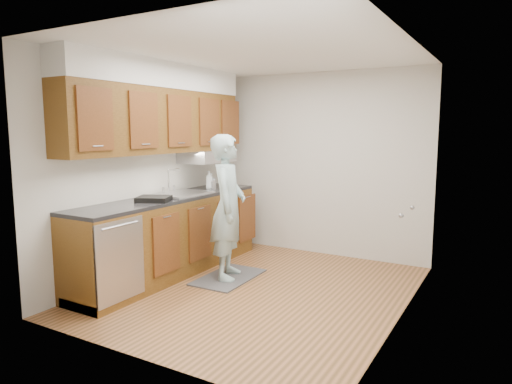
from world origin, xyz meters
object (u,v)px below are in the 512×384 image
Objects in this scene: steel_can at (213,185)px; dish_rack at (154,199)px; soap_bottle_c at (226,182)px; person at (228,197)px; soap_bottle_a at (209,180)px; soap_bottle_b at (212,181)px.

dish_rack is at bearing -90.12° from steel_can.
person is at bearing -55.13° from soap_bottle_c.
soap_bottle_a is at bearing 68.57° from dish_rack.
soap_bottle_a is 1.22× the size of soap_bottle_b.
soap_bottle_a is (-0.67, 0.57, 0.11)m from person.
soap_bottle_a is 1.14m from dish_rack.
person is 1.02m from soap_bottle_c.
person is at bearing -43.57° from steel_can.
person reaches higher than soap_bottle_a.
dish_rack is (0.06, -1.13, -0.10)m from soap_bottle_a.
steel_can is (-0.61, 0.58, 0.04)m from person.
steel_can is (0.11, -0.11, -0.04)m from soap_bottle_b.
person reaches higher than steel_can.
soap_bottle_c is at bearing 12.17° from person.
steel_can is 1.14m from dish_rack.
dish_rack is (-0.03, -1.39, -0.05)m from soap_bottle_c.
person is at bearing 18.26° from dish_rack.
steel_can is 0.35× the size of dish_rack.
soap_bottle_a reaches higher than steel_can.
soap_bottle_a is at bearing -67.01° from soap_bottle_b.
steel_can is at bearing 65.65° from dish_rack.
dish_rack is at bearing -87.19° from soap_bottle_a.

